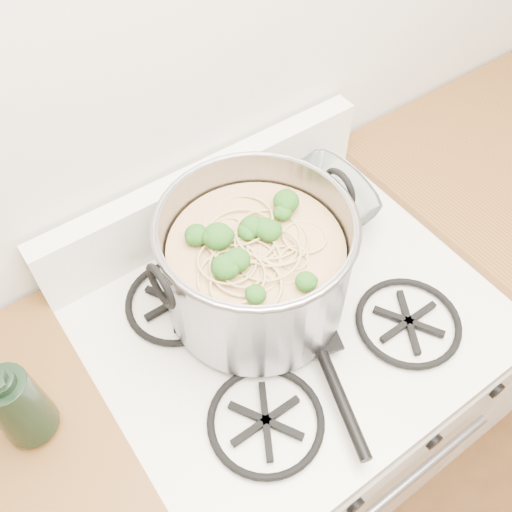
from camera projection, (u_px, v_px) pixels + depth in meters
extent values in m
plane|color=silver|center=(179.00, 27.00, 0.93)|extent=(3.60, 0.00, 3.60)
cube|color=white|center=(282.00, 413.00, 1.51)|extent=(0.76, 0.65, 0.81)
cube|color=white|center=(290.00, 320.00, 1.14)|extent=(0.76, 0.65, 0.04)
cube|color=black|center=(291.00, 311.00, 1.11)|extent=(0.60, 0.56, 0.02)
cylinder|color=black|center=(352.00, 502.00, 1.02)|extent=(0.04, 0.03, 0.04)
cylinder|color=black|center=(431.00, 438.00, 1.09)|extent=(0.04, 0.03, 0.04)
cylinder|color=black|center=(493.00, 387.00, 1.16)|extent=(0.04, 0.03, 0.04)
cube|color=#543414|center=(49.00, 465.00, 0.94)|extent=(0.25, 0.65, 0.04)
cube|color=silver|center=(505.00, 253.00, 1.80)|extent=(1.00, 0.65, 0.88)
cylinder|color=gray|center=(256.00, 264.00, 1.03)|extent=(0.34, 0.34, 0.23)
torus|color=gray|center=(256.00, 224.00, 0.94)|extent=(0.35, 0.35, 0.01)
torus|color=black|center=(161.00, 286.00, 0.90)|extent=(0.01, 0.08, 0.08)
torus|color=black|center=(339.00, 189.00, 1.03)|extent=(0.01, 0.08, 0.08)
cylinder|color=#AE8352|center=(256.00, 274.00, 1.05)|extent=(0.31, 0.31, 0.16)
sphere|color=#225516|center=(256.00, 240.00, 0.97)|extent=(0.04, 0.04, 0.04)
sphere|color=#225516|center=(256.00, 240.00, 0.97)|extent=(0.04, 0.04, 0.04)
sphere|color=#225516|center=(256.00, 240.00, 0.97)|extent=(0.04, 0.04, 0.04)
sphere|color=#225516|center=(256.00, 240.00, 0.97)|extent=(0.04, 0.04, 0.04)
sphere|color=#225516|center=(256.00, 240.00, 0.97)|extent=(0.04, 0.04, 0.04)
sphere|color=#225516|center=(256.00, 240.00, 0.97)|extent=(0.04, 0.04, 0.04)
sphere|color=#225516|center=(256.00, 240.00, 0.97)|extent=(0.04, 0.04, 0.04)
sphere|color=#225516|center=(256.00, 240.00, 0.97)|extent=(0.04, 0.04, 0.04)
sphere|color=#225516|center=(256.00, 240.00, 0.97)|extent=(0.04, 0.04, 0.04)
sphere|color=#225516|center=(256.00, 240.00, 0.97)|extent=(0.04, 0.04, 0.04)
sphere|color=#225516|center=(256.00, 240.00, 0.97)|extent=(0.04, 0.04, 0.04)
sphere|color=#225516|center=(256.00, 240.00, 0.97)|extent=(0.04, 0.04, 0.04)
imported|color=white|center=(312.00, 210.00, 1.24)|extent=(0.11, 0.11, 0.02)
imported|color=black|center=(13.00, 398.00, 0.87)|extent=(0.10, 0.10, 0.23)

